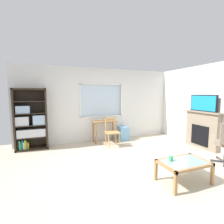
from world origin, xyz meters
name	(u,v)px	position (x,y,z in m)	size (l,w,h in m)	color
ground	(131,167)	(0.00, 0.00, -0.01)	(6.52, 5.83, 0.02)	beige
wall_back_with_window	(99,105)	(-0.01, 2.42, 1.25)	(5.52, 0.15, 2.54)	silver
wall_right	(220,108)	(2.82, 0.00, 1.27)	(0.12, 5.03, 2.54)	silver
bookshelf	(30,122)	(-2.21, 2.18, 0.82)	(0.90, 0.38, 1.82)	#2D2319
desk_under_window	(105,125)	(0.08, 2.07, 0.59)	(0.81, 0.41, 0.74)	olive
wooden_chair	(112,132)	(0.15, 1.55, 0.46)	(0.44, 0.42, 0.90)	tan
plastic_drawer_unit	(123,133)	(0.79, 2.12, 0.24)	(0.35, 0.40, 0.48)	#72ADDB
fireplace	(202,130)	(2.67, 0.39, 0.57)	(0.26, 1.17, 1.13)	gray
tv	(203,103)	(2.65, 0.39, 1.38)	(0.06, 0.88, 0.49)	black
coffee_table	(184,165)	(0.60, -0.95, 0.35)	(0.91, 0.57, 0.41)	#8C9E99
sippy_cup	(171,158)	(0.40, -0.84, 0.45)	(0.07, 0.07, 0.09)	#33B770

